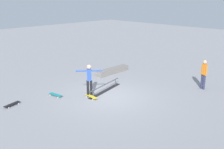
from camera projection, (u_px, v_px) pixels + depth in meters
ground_plane at (108, 97)px, 13.13m from camera, size 60.00×60.00×0.00m
grind_rail at (105, 88)px, 13.85m from camera, size 2.71×0.85×0.38m
skate_ledge at (113, 71)px, 16.99m from camera, size 2.53×0.53×0.33m
skater_main at (89, 78)px, 12.92m from camera, size 1.03×0.88×1.60m
skateboard_main at (91, 96)px, 12.94m from camera, size 0.32×0.82×0.09m
bystander_orange_shirt at (204, 73)px, 13.94m from camera, size 0.23×0.36×1.58m
loose_skateboard_black at (12, 104)px, 12.01m from camera, size 0.82×0.40×0.09m
loose_skateboard_teal at (56, 95)px, 13.17m from camera, size 0.35×0.82×0.09m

